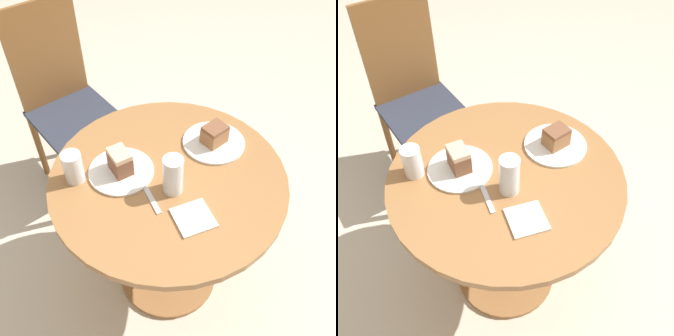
{
  "view_description": "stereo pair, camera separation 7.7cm",
  "coord_description": "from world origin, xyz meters",
  "views": [
    {
      "loc": [
        -0.52,
        -0.81,
        1.81
      ],
      "look_at": [
        0.0,
        0.0,
        0.77
      ],
      "focal_mm": 42.0,
      "sensor_mm": 36.0,
      "label": 1
    },
    {
      "loc": [
        -0.46,
        -0.85,
        1.81
      ],
      "look_at": [
        0.0,
        0.0,
        0.77
      ],
      "focal_mm": 42.0,
      "sensor_mm": 36.0,
      "label": 2
    }
  ],
  "objects": [
    {
      "name": "ground_plane",
      "position": [
        0.0,
        0.0,
        0.0
      ],
      "size": [
        8.0,
        8.0,
        0.0
      ],
      "primitive_type": "plane",
      "color": "beige"
    },
    {
      "name": "table",
      "position": [
        0.0,
        0.0,
        0.54
      ],
      "size": [
        0.88,
        0.88,
        0.73
      ],
      "color": "#9E6B3D",
      "rests_on": "ground_plane"
    },
    {
      "name": "chair",
      "position": [
        -0.07,
        0.87,
        0.52
      ],
      "size": [
        0.45,
        0.51,
        1.03
      ],
      "rotation": [
        0.0,
        0.0,
        0.11
      ],
      "color": "brown",
      "rests_on": "ground_plane"
    },
    {
      "name": "plate_near",
      "position": [
        -0.14,
        0.11,
        0.74
      ],
      "size": [
        0.24,
        0.24,
        0.01
      ],
      "color": "silver",
      "rests_on": "table"
    },
    {
      "name": "plate_far",
      "position": [
        0.25,
        0.05,
        0.74
      ],
      "size": [
        0.25,
        0.25,
        0.01
      ],
      "color": "silver",
      "rests_on": "table"
    },
    {
      "name": "cake_slice_near",
      "position": [
        -0.14,
        0.11,
        0.79
      ],
      "size": [
        0.07,
        0.09,
        0.09
      ],
      "rotation": [
        0.0,
        0.0,
        3.11
      ],
      "color": "brown",
      "rests_on": "plate_near"
    },
    {
      "name": "cake_slice_far",
      "position": [
        0.25,
        0.05,
        0.78
      ],
      "size": [
        0.1,
        0.09,
        0.08
      ],
      "rotation": [
        0.0,
        0.0,
        4.86
      ],
      "color": "#9E6B42",
      "rests_on": "plate_far"
    },
    {
      "name": "glass_lemonade",
      "position": [
        -0.02,
        -0.07,
        0.8
      ],
      "size": [
        0.07,
        0.07,
        0.15
      ],
      "color": "beige",
      "rests_on": "table"
    },
    {
      "name": "glass_water",
      "position": [
        -0.29,
        0.17,
        0.79
      ],
      "size": [
        0.07,
        0.07,
        0.12
      ],
      "color": "silver",
      "rests_on": "table"
    },
    {
      "name": "napkin_stack",
      "position": [
        -0.03,
        -0.21,
        0.74
      ],
      "size": [
        0.15,
        0.15,
        0.01
      ],
      "rotation": [
        0.0,
        0.0,
        -0.18
      ],
      "color": "silver",
      "rests_on": "table"
    },
    {
      "name": "fork",
      "position": [
        -0.11,
        -0.04,
        0.74
      ],
      "size": [
        0.05,
        0.19,
        0.0
      ],
      "rotation": [
        0.0,
        0.0,
        1.42
      ],
      "color": "silver",
      "rests_on": "table"
    }
  ]
}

